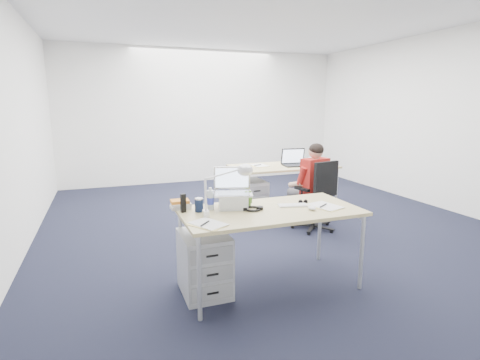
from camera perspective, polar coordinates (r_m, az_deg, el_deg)
name	(u,v)px	position (r m, az deg, el deg)	size (l,w,h in m)	color
floor	(272,228)	(5.17, 4.96, -7.25)	(7.00, 7.00, 0.00)	black
room	(275,100)	(4.90, 5.31, 12.08)	(6.02, 7.02, 2.80)	white
desk_near	(270,214)	(3.39, 4.62, -5.25)	(1.60, 0.80, 0.73)	tan
desk_far	(283,168)	(5.82, 6.59, 1.77)	(1.60, 0.80, 0.73)	tan
office_chair	(315,210)	(5.12, 11.37, -4.50)	(0.71, 0.71, 0.94)	black
seated_person	(308,185)	(5.17, 10.28, -0.82)	(0.44, 0.68, 1.15)	#B21F19
drawer_pedestal_near	(204,263)	(3.41, -5.45, -12.53)	(0.40, 0.50, 0.55)	#AFB2B4
drawer_pedestal_far	(250,199)	(5.59, 1.57, -2.84)	(0.40, 0.50, 0.55)	#AFB2B4
silver_laptop	(233,189)	(3.38, -1.07, -1.31)	(0.34, 0.27, 0.36)	silver
wireless_keyboard	(293,205)	(3.52, 8.04, -3.81)	(0.27, 0.11, 0.01)	white
computer_mouse	(312,208)	(3.41, 10.90, -4.21)	(0.06, 0.10, 0.03)	white
headphones	(252,208)	(3.35, 1.88, -4.32)	(0.20, 0.15, 0.03)	black
can_koozie	(199,205)	(3.31, -6.26, -3.78)	(0.07, 0.07, 0.12)	#121D39
water_bottle	(210,198)	(3.36, -4.52, -2.82)	(0.06, 0.06, 0.20)	silver
bear_figurine	(248,199)	(3.43, 1.23, -2.89)	(0.08, 0.06, 0.15)	#32691C
book_stack	(180,204)	(3.43, -9.06, -3.67)	(0.18, 0.13, 0.08)	silver
cordless_phone	(183,203)	(3.30, -8.64, -3.51)	(0.04, 0.03, 0.17)	black
papers_left	(207,224)	(2.96, -5.00, -6.75)	(0.20, 0.28, 0.01)	#FFEC93
papers_right	(325,206)	(3.53, 12.82, -3.95)	(0.21, 0.29, 0.01)	#FFEC93
sunglasses	(303,202)	(3.63, 9.58, -3.30)	(0.10, 0.04, 0.02)	black
desk_lamp	(221,189)	(3.15, -2.91, -1.44)	(0.40, 0.14, 0.45)	silver
dark_laptop	(296,157)	(5.78, 8.53, 3.48)	(0.37, 0.36, 0.27)	black
far_cup	(310,160)	(6.08, 10.67, 2.94)	(0.07, 0.07, 0.09)	white
far_papers	(259,166)	(5.74, 2.93, 2.20)	(0.21, 0.30, 0.01)	white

